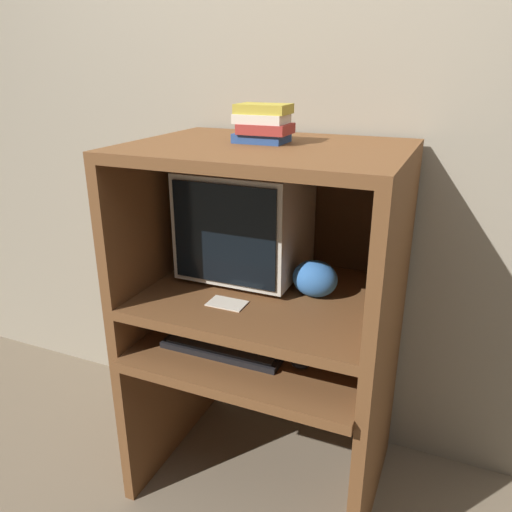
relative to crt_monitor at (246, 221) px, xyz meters
name	(u,v)px	position (x,y,z in m)	size (l,w,h in m)	color
wall_back	(306,133)	(0.13, 0.28, 0.29)	(6.00, 0.06, 2.60)	gray
desk_base	(261,395)	(0.13, -0.15, -0.62)	(0.88, 0.70, 0.63)	brown
desk_monitor_shelf	(266,302)	(0.13, -0.12, -0.25)	(0.88, 0.67, 0.18)	brown
hutch_upper	(270,194)	(0.13, -0.09, 0.13)	(0.88, 0.67, 0.51)	brown
crt_monitor	(246,221)	(0.00, 0.00, 0.00)	(0.41, 0.38, 0.40)	beige
keyboard	(224,347)	(0.03, -0.27, -0.37)	(0.42, 0.14, 0.03)	black
mouse	(300,364)	(0.31, -0.26, -0.37)	(0.06, 0.04, 0.03)	black
snack_bag	(315,279)	(0.29, -0.08, -0.14)	(0.15, 0.12, 0.13)	#336BB7
book_stack	(263,124)	(0.10, -0.08, 0.36)	(0.18, 0.13, 0.12)	navy
paper_card	(227,303)	(0.05, -0.26, -0.21)	(0.13, 0.08, 0.00)	beige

